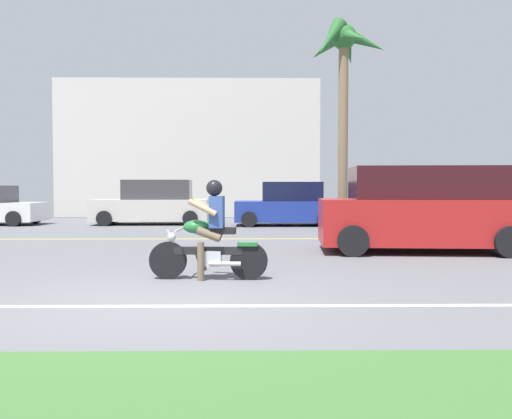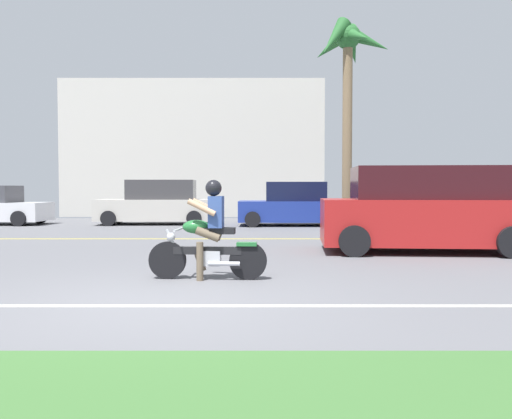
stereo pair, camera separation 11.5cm
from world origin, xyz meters
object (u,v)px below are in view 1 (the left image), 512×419
object	(u,v)px
motorcyclist	(209,237)
suv_nearby	(421,210)
parked_car_1	(153,204)
palm_tree_0	(344,59)
parked_car_3	(427,206)
parked_car_2	(287,205)

from	to	relation	value
motorcyclist	suv_nearby	bearing A→B (deg)	38.68
parked_car_1	palm_tree_0	bearing A→B (deg)	8.82
suv_nearby	parked_car_3	distance (m)	7.51
motorcyclist	parked_car_2	world-z (taller)	parked_car_2
suv_nearby	palm_tree_0	xyz separation A→B (m)	(0.05, 10.01, 5.69)
parked_car_2	palm_tree_0	world-z (taller)	palm_tree_0
motorcyclist	palm_tree_0	xyz separation A→B (m)	(4.42, 13.50, 5.95)
parked_car_3	parked_car_1	bearing A→B (deg)	169.98
parked_car_1	parked_car_3	world-z (taller)	parked_car_1
parked_car_2	parked_car_3	bearing A→B (deg)	-12.70
parked_car_2	palm_tree_0	size ratio (longest dim) A/B	0.46
palm_tree_0	suv_nearby	bearing A→B (deg)	-90.29
motorcyclist	parked_car_3	bearing A→B (deg)	57.09
motorcyclist	parked_car_2	xyz separation A→B (m)	(2.03, 11.67, 0.11)
parked_car_3	suv_nearby	bearing A→B (deg)	-109.31
suv_nearby	parked_car_2	xyz separation A→B (m)	(-2.34, 8.18, -0.15)
parked_car_2	palm_tree_0	bearing A→B (deg)	37.42
parked_car_2	suv_nearby	bearing A→B (deg)	-74.03
suv_nearby	parked_car_1	world-z (taller)	suv_nearby
parked_car_2	palm_tree_0	distance (m)	6.57
motorcyclist	parked_car_1	bearing A→B (deg)	103.98
parked_car_1	parked_car_2	world-z (taller)	parked_car_1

